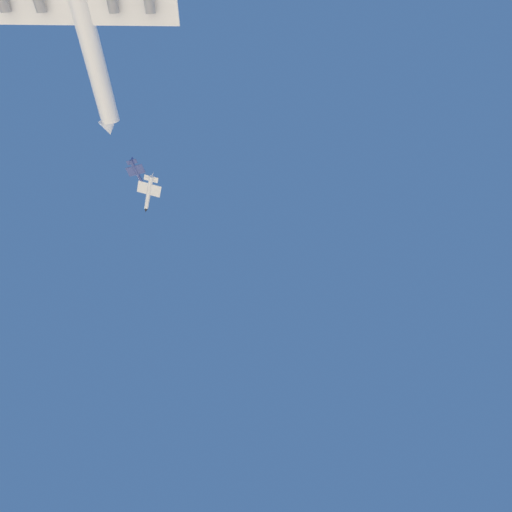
% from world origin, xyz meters
% --- Properties ---
extents(carrier_jet, '(74.14, 59.92, 18.86)m').
position_xyz_m(carrier_jet, '(-11.05, 101.71, 143.86)').
color(carrier_jet, white).
extents(chase_jet_left_wing, '(15.24, 8.39, 4.00)m').
position_xyz_m(chase_jet_left_wing, '(33.05, 66.11, 126.28)').
color(chase_jet_left_wing, silver).
extents(chase_jet_trailing, '(13.74, 11.75, 4.00)m').
position_xyz_m(chase_jet_trailing, '(50.87, 76.24, 167.43)').
color(chase_jet_trailing, '#38478C').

